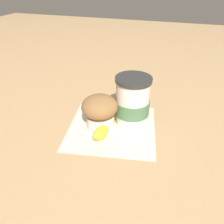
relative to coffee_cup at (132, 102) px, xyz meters
name	(u,v)px	position (x,y,z in m)	size (l,w,h in m)	color
ground_plane	(112,127)	(0.04, -0.04, -0.06)	(3.00, 3.00, 0.00)	tan
paper_napkin	(112,127)	(0.04, -0.04, -0.06)	(0.22, 0.22, 0.00)	beige
coffee_cup	(132,102)	(0.00, 0.00, 0.00)	(0.09, 0.09, 0.13)	silver
muffin	(100,111)	(0.06, -0.07, -0.01)	(0.09, 0.09, 0.09)	white
banana	(106,121)	(0.05, -0.06, -0.04)	(0.16, 0.06, 0.03)	gold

